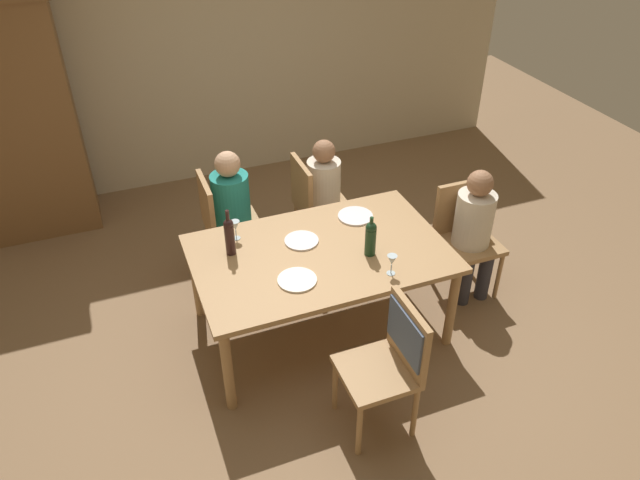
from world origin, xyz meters
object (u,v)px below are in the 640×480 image
(chair_far_right, at_px, (314,201))
(person_man_bearded, at_px, (327,189))
(armoire_cabinet, at_px, (8,119))
(chair_near, at_px, (396,351))
(person_man_guest, at_px, (475,226))
(dinner_plate_host, at_px, (355,216))
(dinner_plate_guest_left, at_px, (297,280))
(wine_bottle_tall_green, at_px, (229,235))
(person_woman_host, at_px, (235,205))
(wine_glass_centre, at_px, (235,226))
(chair_far_left, at_px, (222,220))
(dining_table, at_px, (320,260))
(wine_bottle_dark_red, at_px, (371,238))
(dinner_plate_guest_right, at_px, (302,241))
(chair_right_end, at_px, (465,231))
(wine_glass_near_left, at_px, (392,261))

(chair_far_right, height_order, person_man_bearded, person_man_bearded)
(armoire_cabinet, distance_m, chair_far_right, 2.75)
(chair_near, height_order, person_man_guest, person_man_guest)
(chair_far_right, distance_m, dinner_plate_host, 0.67)
(armoire_cabinet, xyz_separation_m, dinner_plate_guest_left, (1.74, -2.56, -0.36))
(person_man_guest, relative_size, wine_bottle_tall_green, 3.15)
(armoire_cabinet, height_order, person_woman_host, armoire_cabinet)
(person_woman_host, bearing_deg, dinner_plate_host, 51.76)
(wine_glass_centre, bearing_deg, person_man_guest, -12.59)
(chair_far_left, bearing_deg, armoire_cabinet, -132.29)
(dining_table, distance_m, wine_bottle_dark_red, 0.41)
(dinner_plate_host, bearing_deg, chair_near, -103.02)
(chair_far_right, height_order, person_woman_host, person_woman_host)
(chair_near, distance_m, wine_glass_centre, 1.48)
(chair_far_right, xyz_separation_m, person_woman_host, (-0.69, 0.00, 0.12))
(person_woman_host, distance_m, person_man_guest, 1.92)
(person_man_guest, xyz_separation_m, wine_glass_centre, (-1.79, 0.40, 0.19))
(dining_table, height_order, person_man_guest, person_man_guest)
(wine_bottle_dark_red, xyz_separation_m, dinner_plate_host, (0.10, 0.47, -0.13))
(armoire_cabinet, bearing_deg, dinner_plate_guest_right, -48.31)
(wine_bottle_tall_green, bearing_deg, dinner_plate_host, 6.21)
(wine_glass_centre, bearing_deg, chair_far_right, 34.79)
(dining_table, bearing_deg, wine_glass_centre, 143.73)
(chair_right_end, distance_m, dinner_plate_host, 0.91)
(person_man_guest, xyz_separation_m, dinner_plate_host, (-0.86, 0.35, 0.09))
(person_man_bearded, bearing_deg, chair_right_end, 44.63)
(wine_glass_centre, bearing_deg, person_man_bearded, 31.43)
(wine_glass_near_left, height_order, dinner_plate_guest_right, wine_glass_near_left)
(chair_near, bearing_deg, armoire_cabinet, 33.03)
(dining_table, bearing_deg, chair_far_left, 117.42)
(chair_far_right, relative_size, wine_glass_near_left, 6.17)
(chair_far_left, bearing_deg, dinner_plate_guest_right, 27.71)
(chair_right_end, distance_m, wine_glass_near_left, 1.09)
(person_man_bearded, relative_size, wine_bottle_tall_green, 3.08)
(person_man_bearded, xyz_separation_m, wine_bottle_dark_red, (-0.11, -1.10, 0.23))
(wine_glass_near_left, xyz_separation_m, dinner_plate_guest_right, (-0.43, 0.57, -0.10))
(armoire_cabinet, height_order, chair_far_right, armoire_cabinet)
(chair_far_left, xyz_separation_m, chair_far_right, (0.81, 0.00, 0.00))
(chair_right_end, relative_size, person_woman_host, 0.81)
(dinner_plate_guest_left, bearing_deg, dinner_plate_host, 40.06)
(dinner_plate_host, bearing_deg, person_man_guest, -21.88)
(armoire_cabinet, distance_m, dining_table, 3.09)
(dinner_plate_guest_right, bearing_deg, dinner_plate_guest_left, -113.56)
(person_man_bearded, bearing_deg, wine_glass_near_left, -3.19)
(dinner_plate_guest_right, bearing_deg, person_woman_host, 110.85)
(armoire_cabinet, xyz_separation_m, wine_glass_centre, (1.49, -1.94, -0.26))
(armoire_cabinet, relative_size, chair_near, 2.37)
(person_woman_host, bearing_deg, wine_glass_centre, -12.83)
(chair_far_right, distance_m, wine_glass_near_left, 1.38)
(armoire_cabinet, height_order, dinner_plate_guest_right, armoire_cabinet)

